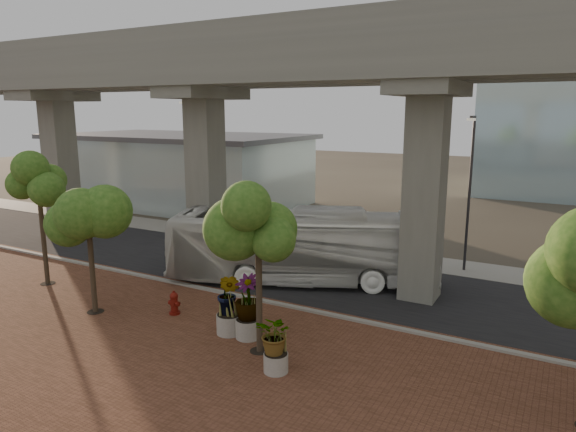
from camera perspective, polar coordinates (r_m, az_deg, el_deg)
The scene contains 17 objects.
ground at distance 24.83m, azimuth -0.54°, elevation -8.13°, with size 160.00×160.00×0.00m, color #3D352C.
brick_plaza at distance 18.83m, azimuth -13.03°, elevation -15.07°, with size 70.00×13.00×0.06m, color brown.
asphalt_road at distance 26.49m, azimuth 1.60°, elevation -6.81°, with size 90.00×8.00×0.04m, color black.
curb_strip at distance 23.19m, azimuth -3.01°, elevation -9.40°, with size 70.00×0.25×0.16m, color gray.
far_sidewalk at distance 31.26m, azimuth 6.25°, elevation -3.96°, with size 90.00×3.00×0.06m, color gray.
transit_viaduct at distance 25.15m, azimuth 1.69°, elevation 9.10°, with size 72.00×5.60×12.40m.
station_pavilion at distance 48.37m, azimuth -11.99°, elevation 5.24°, with size 23.00×13.00×6.30m.
transit_bus at distance 25.30m, azimuth 1.50°, elevation -3.44°, with size 3.07×13.06×3.64m, color white.
fire_hydrant at distance 22.17m, azimuth -12.53°, elevation -9.41°, with size 0.50×0.45×1.01m.
planter_front at distance 16.93m, azimuth -1.37°, elevation -13.32°, with size 1.79×1.79×1.97m.
planter_right at distance 19.23m, azimuth -4.51°, elevation -9.30°, with size 2.29×2.29×2.44m.
planter_left at distance 19.67m, azimuth -6.61°, elevation -8.96°, with size 2.16×2.16×2.38m.
street_tree_far_west at distance 26.99m, azimuth -26.01°, elevation 3.17°, with size 3.40×3.40×6.49m.
street_tree_near_west at distance 22.34m, azimuth -21.39°, elevation 0.45°, with size 3.28×3.28×5.83m.
street_tree_near_east at distance 17.23m, azimuth -3.33°, elevation -0.77°, with size 3.49×3.49×6.26m.
streetlamp_west at distance 35.37m, azimuth -10.31°, elevation 6.40°, with size 0.45×1.31×9.06m.
streetlamp_east at distance 28.04m, azimuth 19.54°, elevation 3.46°, with size 0.40×1.18×8.11m.
Camera 1 is at (11.50, -20.34, 8.40)m, focal length 32.00 mm.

